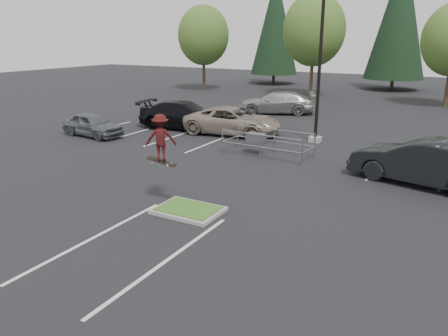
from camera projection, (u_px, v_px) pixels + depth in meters
The scene contains 15 objects.
ground at pixel (189, 212), 14.73m from camera, with size 120.00×120.00×0.00m, color black.
grass_median at pixel (188, 210), 14.70m from camera, with size 2.20×1.60×0.16m.
stall_lines at pixel (236, 163), 20.39m from camera, with size 22.62×17.60×0.01m.
light_pole at pixel (320, 58), 23.19m from camera, with size 0.70×0.60×10.12m.
decid_a at pixel (203, 37), 46.61m from camera, with size 5.44×5.44×8.91m.
decid_b at pixel (314, 32), 41.27m from camera, with size 5.89×5.89×9.64m.
conif_a at pixel (275, 24), 52.61m from camera, with size 5.72×5.72×13.00m.
conif_b at pixel (399, 15), 46.25m from camera, with size 6.38×6.38×14.50m.
cart_corral at pixel (259, 139), 21.74m from camera, with size 4.46×1.82×1.24m.
skateboarder at pixel (161, 138), 14.76m from camera, with size 1.19×1.07×1.76m.
car_l_tan at pixel (232, 121), 26.20m from camera, with size 2.69×5.83×1.62m, color gray.
car_l_black at pixel (184, 115), 27.82m from camera, with size 2.44×6.01×1.74m, color black.
car_l_grey at pixel (92, 125), 25.76m from camera, with size 1.63×4.06×1.38m, color #55585E.
car_r_charc at pixel (423, 162), 17.25m from camera, with size 1.95×5.60×1.85m, color black.
car_far_silver at pixel (278, 103), 33.34m from camera, with size 2.33×5.73×1.66m, color #969591.
Camera 1 is at (7.74, -11.33, 5.69)m, focal length 35.00 mm.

